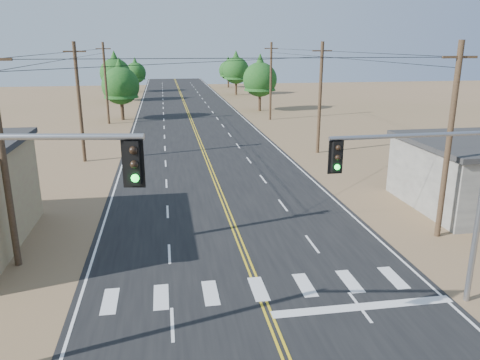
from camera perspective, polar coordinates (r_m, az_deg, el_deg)
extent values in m
cube|color=black|center=(40.40, -3.95, 2.22)|extent=(15.00, 200.00, 0.02)
cylinder|color=#4C3826|center=(22.66, -26.89, 2.23)|extent=(0.30, 0.30, 10.00)
cylinder|color=#4C3826|center=(41.89, -18.98, 8.83)|extent=(0.30, 0.30, 10.00)
cube|color=#4C3826|center=(41.61, -19.53, 14.56)|extent=(1.80, 0.12, 0.12)
cylinder|color=#4C3826|center=(61.61, -16.03, 11.21)|extent=(0.30, 0.30, 10.00)
cube|color=#4C3826|center=(61.42, -16.35, 15.11)|extent=(1.80, 0.12, 0.12)
cylinder|color=#4C3826|center=(25.75, 24.10, 4.08)|extent=(0.30, 0.30, 10.00)
cube|color=#4C3826|center=(25.30, 25.22, 13.40)|extent=(1.80, 0.12, 0.12)
cylinder|color=#4C3826|center=(43.63, 9.72, 9.74)|extent=(0.30, 0.30, 10.00)
cube|color=#4C3826|center=(43.37, 9.99, 15.25)|extent=(1.80, 0.12, 0.12)
cylinder|color=#4C3826|center=(62.81, 3.77, 11.88)|extent=(0.30, 0.30, 10.00)
cube|color=#4C3826|center=(62.63, 3.84, 15.71)|extent=(1.80, 0.12, 0.12)
cylinder|color=gray|center=(13.24, -24.73, 4.81)|extent=(6.05, 1.12, 0.17)
cube|color=black|center=(12.51, -12.87, 2.07)|extent=(0.42, 0.37, 1.17)
sphere|color=black|center=(12.25, -12.89, 3.55)|extent=(0.21, 0.21, 0.21)
sphere|color=black|center=(12.33, -12.78, 1.87)|extent=(0.21, 0.21, 0.21)
sphere|color=#0CE533|center=(12.43, -12.68, 0.21)|extent=(0.21, 0.21, 0.21)
cylinder|color=gray|center=(19.91, 27.01, -4.58)|extent=(0.23, 0.23, 6.67)
cylinder|color=gray|center=(17.31, 20.35, 5.12)|extent=(6.14, 0.31, 0.15)
cube|color=black|center=(16.20, 11.64, 2.84)|extent=(0.34, 0.29, 1.05)
sphere|color=black|center=(15.96, 11.91, 3.87)|extent=(0.19, 0.19, 0.19)
sphere|color=black|center=(16.04, 11.84, 2.70)|extent=(0.19, 0.19, 0.19)
sphere|color=#0CE533|center=(16.12, 11.77, 1.55)|extent=(0.19, 0.19, 0.19)
cylinder|color=#3F2D1E|center=(64.82, -14.17, 8.42)|extent=(0.45, 0.45, 2.94)
cone|color=#164E18|center=(64.42, -14.42, 12.01)|extent=(4.57, 4.57, 5.22)
sphere|color=#164E18|center=(64.50, -14.36, 11.08)|extent=(4.89, 4.89, 4.89)
cylinder|color=#3F2D1E|center=(86.50, -14.82, 10.31)|extent=(0.44, 0.44, 3.13)
cone|color=#164E18|center=(86.20, -15.03, 13.19)|extent=(4.87, 4.87, 5.57)
sphere|color=#164E18|center=(86.25, -14.98, 12.44)|extent=(5.22, 5.22, 5.22)
cylinder|color=#3F2D1E|center=(102.41, -12.53, 11.16)|extent=(0.41, 0.41, 2.57)
cone|color=#164E18|center=(102.17, -12.66, 13.15)|extent=(4.00, 4.00, 4.57)
sphere|color=#164E18|center=(102.22, -12.62, 12.63)|extent=(4.28, 4.28, 4.28)
cylinder|color=#3F2D1E|center=(71.54, 2.41, 9.64)|extent=(0.41, 0.41, 3.04)
cone|color=#164E18|center=(71.17, 2.45, 13.02)|extent=(4.73, 4.73, 5.41)
sphere|color=#164E18|center=(71.24, 2.44, 12.14)|extent=(5.07, 5.07, 5.07)
cylinder|color=#3F2D1E|center=(94.19, -0.49, 11.28)|extent=(0.44, 0.44, 3.09)
cone|color=#164E18|center=(93.91, -0.49, 13.89)|extent=(4.81, 4.81, 5.50)
sphere|color=#164E18|center=(93.97, -0.49, 13.21)|extent=(5.15, 5.15, 5.15)
cylinder|color=#3F2D1E|center=(110.42, -1.44, 11.87)|extent=(0.40, 0.40, 2.54)
cone|color=#164E18|center=(110.20, -1.45, 13.70)|extent=(3.95, 3.95, 4.52)
sphere|color=#164E18|center=(110.25, -1.45, 13.23)|extent=(4.23, 4.23, 4.23)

